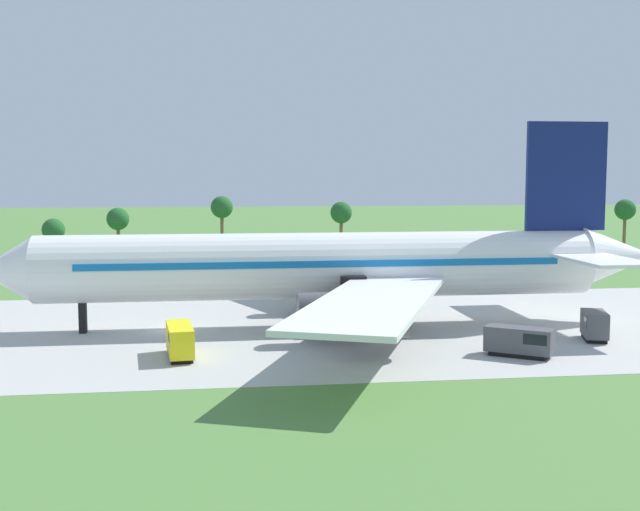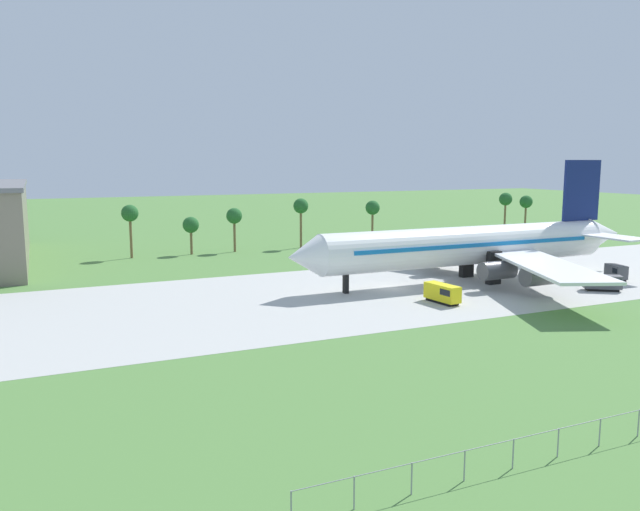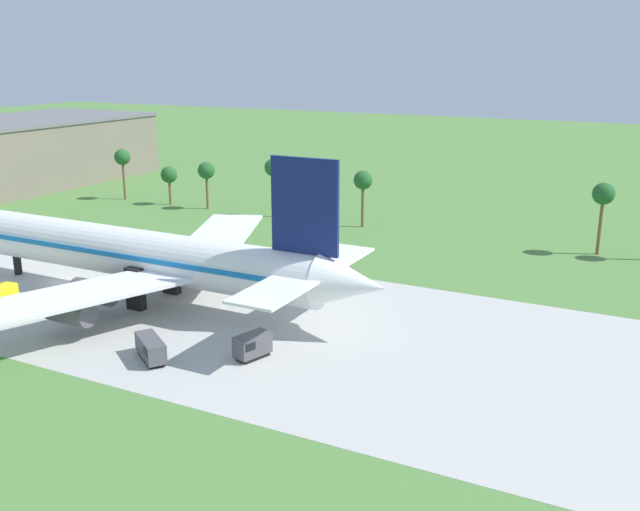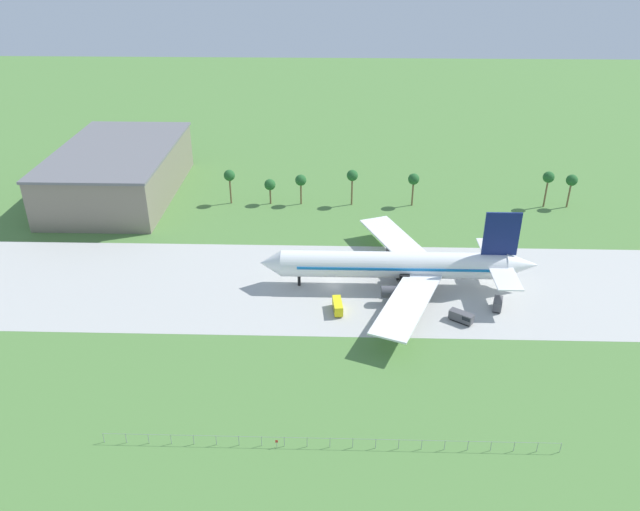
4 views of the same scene
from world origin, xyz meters
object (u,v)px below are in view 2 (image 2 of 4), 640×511
(jet_airliner, at_px, (476,245))
(fuel_truck, at_px, (604,282))
(baggage_tug, at_px, (616,272))
(catering_van, at_px, (443,293))

(jet_airliner, bearing_deg, fuel_truck, -49.25)
(jet_airliner, distance_m, baggage_tug, 25.11)
(jet_airliner, relative_size, baggage_tug, 15.31)
(baggage_tug, bearing_deg, jet_airliner, 156.28)
(jet_airliner, distance_m, fuel_truck, 20.88)
(jet_airliner, height_order, baggage_tug, jet_airliner)
(jet_airliner, bearing_deg, baggage_tug, -23.72)
(baggage_tug, height_order, fuel_truck, baggage_tug)
(baggage_tug, bearing_deg, catering_van, -176.80)
(baggage_tug, height_order, catering_van, catering_van)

